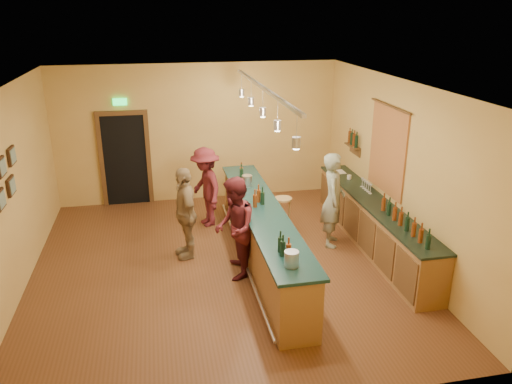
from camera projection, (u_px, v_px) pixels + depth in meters
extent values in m
plane|color=#593319|center=(220.00, 266.00, 8.93)|extent=(7.00, 7.00, 0.00)
cube|color=silver|center=(215.00, 85.00, 7.81)|extent=(6.50, 7.00, 0.02)
cube|color=#BE9247|center=(198.00, 133.00, 11.59)|extent=(6.50, 0.02, 3.20)
cube|color=#BE9247|center=(261.00, 290.00, 5.15)|extent=(6.50, 0.02, 3.20)
cube|color=#BE9247|center=(11.00, 195.00, 7.76)|extent=(0.02, 7.00, 3.20)
cube|color=#BE9247|center=(397.00, 170.00, 8.98)|extent=(0.02, 7.00, 3.20)
cube|color=black|center=(125.00, 160.00, 11.44)|extent=(0.95, 0.06, 2.10)
cube|color=#503718|center=(102.00, 162.00, 11.33)|extent=(0.10, 0.08, 2.10)
cube|color=#503718|center=(149.00, 159.00, 11.52)|extent=(0.10, 0.08, 2.10)
cube|color=#503718|center=(121.00, 113.00, 11.04)|extent=(1.15, 0.08, 0.10)
cube|color=#19E54C|center=(120.00, 102.00, 10.95)|extent=(0.30, 0.04, 0.15)
cube|color=maroon|center=(387.00, 151.00, 9.25)|extent=(0.03, 1.40, 1.60)
cube|color=#503718|center=(352.00, 146.00, 10.72)|extent=(0.16, 0.55, 0.03)
cube|color=#503718|center=(355.00, 150.00, 10.77)|extent=(0.03, 0.55, 0.18)
cube|color=brown|center=(373.00, 225.00, 9.51)|extent=(0.55, 4.50, 0.90)
cube|color=black|center=(375.00, 202.00, 9.34)|extent=(0.60, 4.55, 0.04)
cylinder|color=silver|center=(349.00, 177.00, 10.52)|extent=(0.09, 0.09, 0.09)
cube|color=silver|center=(339.00, 172.00, 10.98)|extent=(0.22, 0.30, 0.01)
cube|color=brown|center=(262.00, 237.00, 8.90)|extent=(0.60, 5.00, 1.00)
cube|color=#122F2D|center=(262.00, 210.00, 8.71)|extent=(0.70, 5.10, 0.05)
cylinder|color=silver|center=(243.00, 256.00, 8.95)|extent=(0.05, 5.00, 0.05)
cylinder|color=silver|center=(291.00, 259.00, 6.73)|extent=(0.20, 0.20, 0.22)
cylinder|color=silver|center=(247.00, 181.00, 9.76)|extent=(0.20, 0.20, 0.22)
cube|color=silver|center=(263.00, 88.00, 7.98)|extent=(0.06, 4.60, 0.05)
cylinder|color=silver|center=(297.00, 127.00, 6.21)|extent=(0.01, 0.01, 0.35)
cylinder|color=#A5A5AD|center=(296.00, 142.00, 6.28)|extent=(0.11, 0.11, 0.14)
cylinder|color=#FFEABF|center=(296.00, 149.00, 6.30)|extent=(0.08, 0.08, 0.02)
cylinder|color=silver|center=(278.00, 111.00, 7.13)|extent=(0.01, 0.01, 0.35)
cylinder|color=#A5A5AD|center=(277.00, 125.00, 7.20)|extent=(0.11, 0.11, 0.14)
cylinder|color=#FFEABF|center=(277.00, 131.00, 7.22)|extent=(0.08, 0.08, 0.02)
cylinder|color=silver|center=(263.00, 100.00, 8.04)|extent=(0.01, 0.01, 0.35)
cylinder|color=#A5A5AD|center=(263.00, 112.00, 8.11)|extent=(0.11, 0.11, 0.14)
cylinder|color=#FFEABF|center=(263.00, 117.00, 8.14)|extent=(0.08, 0.08, 0.02)
cylinder|color=silver|center=(251.00, 90.00, 8.96)|extent=(0.01, 0.01, 0.35)
cylinder|color=#A5A5AD|center=(251.00, 101.00, 9.03)|extent=(0.11, 0.11, 0.14)
cylinder|color=#FFEABF|center=(251.00, 106.00, 9.06)|extent=(0.08, 0.08, 0.02)
cylinder|color=silver|center=(242.00, 82.00, 9.88)|extent=(0.01, 0.01, 0.35)
cylinder|color=#A5A5AD|center=(242.00, 93.00, 9.95)|extent=(0.11, 0.11, 0.14)
cylinder|color=#FFEABF|center=(242.00, 97.00, 9.98)|extent=(0.08, 0.08, 0.02)
imported|color=gray|center=(333.00, 200.00, 9.46)|extent=(0.64, 0.78, 1.84)
imported|color=#59191E|center=(235.00, 228.00, 8.33)|extent=(0.78, 0.94, 1.76)
imported|color=#997A51|center=(185.00, 213.00, 9.02)|extent=(0.57, 1.06, 1.72)
imported|color=#59191E|center=(206.00, 187.00, 10.36)|extent=(0.90, 1.22, 1.68)
cylinder|color=#A4784A|center=(283.00, 199.00, 10.07)|extent=(0.36, 0.36, 0.04)
cylinder|color=#A4784A|center=(289.00, 215.00, 10.22)|extent=(0.04, 0.04, 0.69)
cylinder|color=#A4784A|center=(278.00, 214.00, 10.30)|extent=(0.04, 0.04, 0.69)
cylinder|color=#A4784A|center=(281.00, 218.00, 10.08)|extent=(0.04, 0.04, 0.69)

